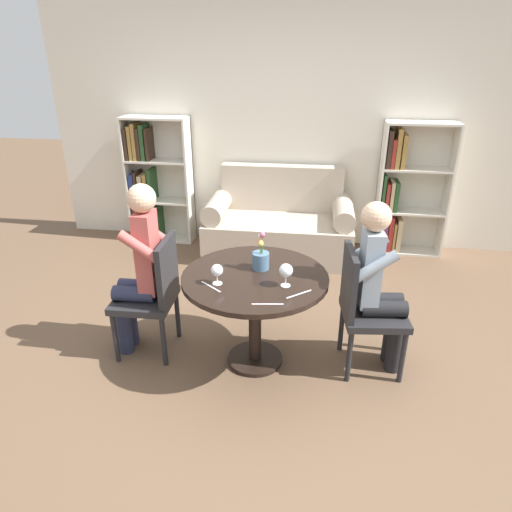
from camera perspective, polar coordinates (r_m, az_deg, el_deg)
The scene contains 16 objects.
ground_plane at distance 3.43m, azimuth -0.12°, elevation -12.88°, with size 16.00×16.00×0.00m, color brown.
back_wall at distance 5.12m, azimuth 3.63°, elevation 16.31°, with size 5.20×0.05×2.70m.
round_table at distance 3.12m, azimuth -0.12°, elevation -4.54°, with size 0.99×0.99×0.70m.
couch at distance 4.97m, azimuth 2.93°, elevation 3.68°, with size 1.56×0.80×0.92m.
bookshelf_left at distance 5.42m, azimuth -12.78°, elevation 8.98°, with size 0.72×0.28×1.41m.
bookshelf_right at distance 5.18m, azimuth 17.89°, elevation 7.53°, with size 0.72×0.28×1.41m.
chair_left at distance 3.36m, azimuth -12.70°, elevation -4.39°, with size 0.43×0.43×0.90m.
chair_right at distance 3.20m, azimuth 13.38°, elevation -6.01°, with size 0.46×0.46×0.90m.
person_left at distance 3.31m, azimuth -14.44°, elevation -1.54°, with size 0.42×0.34×1.29m.
person_right at distance 3.16m, azimuth 15.24°, elevation -3.57°, with size 0.44×0.37×1.23m.
wine_glass_left at distance 2.92m, azimuth -4.90°, elevation -1.84°, with size 0.08×0.08×0.14m.
wine_glass_right at distance 2.89m, azimuth 3.76°, elevation -1.90°, with size 0.09×0.09×0.15m.
flower_vase at distance 3.12m, azimuth 0.59°, elevation -0.24°, with size 0.12×0.12×0.27m.
knife_left_setting at distance 2.73m, azimuth 1.46°, elevation -6.04°, with size 0.19×0.04×0.00m.
fork_left_setting at distance 2.84m, azimuth 5.41°, elevation -4.75°, with size 0.15×0.13×0.00m.
knife_right_setting at distance 2.93m, azimuth -5.66°, elevation -3.83°, with size 0.15×0.13×0.00m.
Camera 1 is at (0.37, -2.69, 2.10)m, focal length 32.00 mm.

